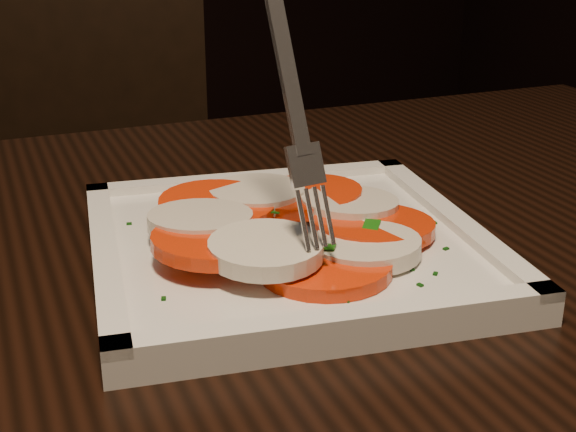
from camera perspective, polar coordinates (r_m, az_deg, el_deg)
The scene contains 4 objects.
chair at distance 1.14m, azimuth -15.72°, elevation -1.40°, with size 0.53×0.53×0.93m.
plate at distance 0.50m, azimuth -0.00°, elevation -2.38°, with size 0.24×0.24×0.01m, color silver.
caprese_salad at distance 0.50m, azimuth 0.00°, elevation -0.56°, with size 0.20×0.20×0.02m.
fork at distance 0.45m, azimuth -0.57°, elevation 9.99°, with size 0.03×0.07×0.17m, color white, non-canonical shape.
Camera 1 is at (-0.23, -0.19, 0.96)m, focal length 50.00 mm.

